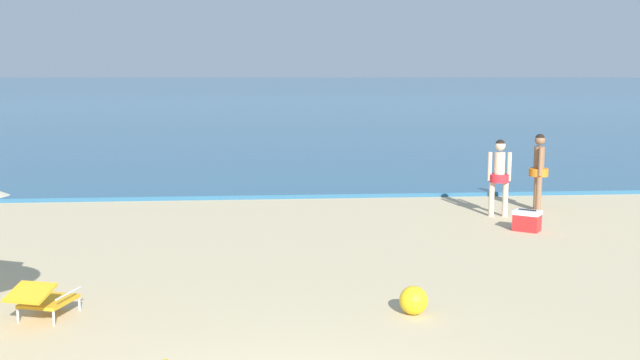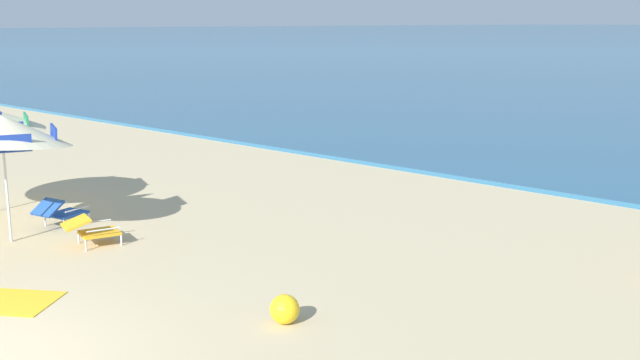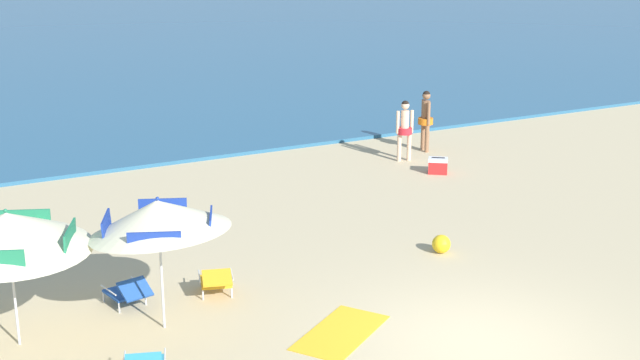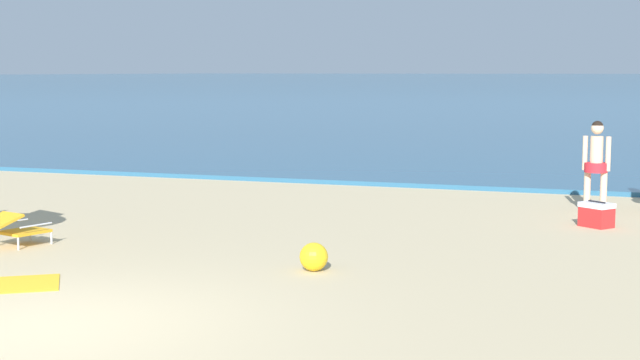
{
  "view_description": "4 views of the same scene",
  "coord_description": "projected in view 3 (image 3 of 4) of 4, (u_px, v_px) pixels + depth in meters",
  "views": [
    {
      "loc": [
        -0.15,
        -5.19,
        3.0
      ],
      "look_at": [
        0.85,
        7.08,
        1.19
      ],
      "focal_mm": 40.23,
      "sensor_mm": 36.0,
      "label": 1
    },
    {
      "loc": [
        7.75,
        -2.61,
        3.59
      ],
      "look_at": [
        -0.79,
        6.83,
        0.88
      ],
      "focal_mm": 41.89,
      "sensor_mm": 36.0,
      "label": 2
    },
    {
      "loc": [
        -7.81,
        -9.54,
        6.18
      ],
      "look_at": [
        0.71,
        6.49,
        0.82
      ],
      "focal_mm": 49.02,
      "sensor_mm": 36.0,
      "label": 3
    },
    {
      "loc": [
        5.58,
        -7.51,
        2.52
      ],
      "look_at": [
        1.11,
        5.46,
        0.91
      ],
      "focal_mm": 52.26,
      "sensor_mm": 36.0,
      "label": 4
    }
  ],
  "objects": [
    {
      "name": "beach_ball",
      "position": [
        441.0,
        244.0,
        16.95
      ],
      "size": [
        0.36,
        0.36,
        0.36
      ],
      "primitive_type": "sphere",
      "color": "yellow",
      "rests_on": "ground"
    },
    {
      "name": "beach_umbrella_striped_main",
      "position": [
        158.0,
        216.0,
        13.34
      ],
      "size": [
        3.01,
        3.03,
        2.23
      ],
      "color": "silver",
      "rests_on": "ground"
    },
    {
      "name": "person_standing_beside",
      "position": [
        405.0,
        126.0,
        23.31
      ],
      "size": [
        0.48,
        0.4,
        1.65
      ],
      "color": "beige",
      "rests_on": "ground"
    },
    {
      "name": "ground_plane",
      "position": [
        478.0,
        343.0,
        13.35
      ],
      "size": [
        800.0,
        800.0,
        0.0
      ],
      "primitive_type": "plane",
      "color": "tan"
    },
    {
      "name": "beach_towel",
      "position": [
        341.0,
        332.0,
        13.69
      ],
      "size": [
        2.0,
        1.75,
        0.01
      ],
      "primitive_type": "cube",
      "rotation": [
        0.0,
        0.0,
        5.3
      ],
      "color": "gold",
      "rests_on": "ground"
    },
    {
      "name": "person_standing_near_shore",
      "position": [
        426.0,
        116.0,
        24.32
      ],
      "size": [
        0.42,
        0.5,
        1.71
      ],
      "color": "#8C6042",
      "rests_on": "ground"
    },
    {
      "name": "beach_umbrella_striped_second",
      "position": [
        8.0,
        231.0,
        12.8
      ],
      "size": [
        3.34,
        3.35,
        2.18
      ],
      "color": "silver",
      "rests_on": "ground"
    },
    {
      "name": "lounge_chair_facing_sea",
      "position": [
        216.0,
        280.0,
        15.0
      ],
      "size": [
        0.76,
        0.98,
        0.5
      ],
      "color": "gold",
      "rests_on": "ground"
    },
    {
      "name": "lounge_chair_under_umbrella",
      "position": [
        128.0,
        291.0,
        14.56
      ],
      "size": [
        0.7,
        0.98,
        0.52
      ],
      "color": "#1E4799",
      "rests_on": "ground"
    },
    {
      "name": "cooler_box",
      "position": [
        438.0,
        166.0,
        22.34
      ],
      "size": [
        0.61,
        0.58,
        0.43
      ],
      "color": "red",
      "rests_on": "ground"
    }
  ]
}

